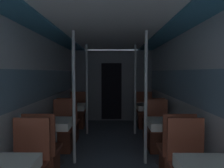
# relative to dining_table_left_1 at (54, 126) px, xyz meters

# --- Properties ---
(wall_left) EXTENTS (0.05, 8.54, 2.23)m
(wall_left) POSITION_rel_dining_table_left_1_xyz_m (-0.37, 0.11, 0.51)
(wall_left) COLOR silver
(wall_left) RESTS_ON ground_plane
(wall_right) EXTENTS (0.05, 8.54, 2.23)m
(wall_right) POSITION_rel_dining_table_left_1_xyz_m (2.25, 0.11, 0.51)
(wall_right) COLOR silver
(wall_right) RESTS_ON ground_plane
(ceiling_panel) EXTENTS (2.62, 8.54, 0.07)m
(ceiling_panel) POSITION_rel_dining_table_left_1_xyz_m (0.94, 0.11, 1.64)
(ceiling_panel) COLOR white
(ceiling_panel) RESTS_ON wall_left
(bulkhead_far) EXTENTS (2.57, 0.09, 2.23)m
(bulkhead_far) POSITION_rel_dining_table_left_1_xyz_m (0.94, 3.32, 0.48)
(bulkhead_far) COLOR slate
(bulkhead_far) RESTS_ON ground_plane
(dining_table_left_1) EXTENTS (0.58, 0.58, 0.74)m
(dining_table_left_1) POSITION_rel_dining_table_left_1_xyz_m (0.00, 0.00, 0.00)
(dining_table_left_1) COLOR #4C4C51
(dining_table_left_1) RESTS_ON ground_plane
(chair_left_near_1) EXTENTS (0.44, 0.44, 0.99)m
(chair_left_near_1) POSITION_rel_dining_table_left_1_xyz_m (0.00, -0.60, -0.33)
(chair_left_near_1) COLOR brown
(chair_left_near_1) RESTS_ON ground_plane
(chair_left_far_1) EXTENTS (0.44, 0.44, 0.99)m
(chair_left_far_1) POSITION_rel_dining_table_left_1_xyz_m (0.00, 0.60, -0.33)
(chair_left_far_1) COLOR brown
(chair_left_far_1) RESTS_ON ground_plane
(support_pole_left_1) EXTENTS (0.05, 0.05, 2.23)m
(support_pole_left_1) POSITION_rel_dining_table_left_1_xyz_m (0.34, 0.00, 0.49)
(support_pole_left_1) COLOR silver
(support_pole_left_1) RESTS_ON ground_plane
(dining_table_left_2) EXTENTS (0.58, 0.58, 0.74)m
(dining_table_left_2) POSITION_rel_dining_table_left_1_xyz_m (0.00, 1.79, 0.00)
(dining_table_left_2) COLOR #4C4C51
(dining_table_left_2) RESTS_ON ground_plane
(chair_left_near_2) EXTENTS (0.44, 0.44, 0.99)m
(chair_left_near_2) POSITION_rel_dining_table_left_1_xyz_m (0.00, 1.19, -0.33)
(chair_left_near_2) COLOR brown
(chair_left_near_2) RESTS_ON ground_plane
(chair_left_far_2) EXTENTS (0.44, 0.44, 0.99)m
(chair_left_far_2) POSITION_rel_dining_table_left_1_xyz_m (0.00, 2.38, -0.33)
(chair_left_far_2) COLOR brown
(chair_left_far_2) RESTS_ON ground_plane
(support_pole_left_2) EXTENTS (0.05, 0.05, 2.23)m
(support_pole_left_2) POSITION_rel_dining_table_left_1_xyz_m (0.34, 1.79, 0.49)
(support_pole_left_2) COLOR silver
(support_pole_left_2) RESTS_ON ground_plane
(dining_table_right_1) EXTENTS (0.58, 0.58, 0.74)m
(dining_table_right_1) POSITION_rel_dining_table_left_1_xyz_m (1.88, 0.00, 0.00)
(dining_table_right_1) COLOR #4C4C51
(dining_table_right_1) RESTS_ON ground_plane
(chair_right_near_1) EXTENTS (0.44, 0.44, 0.99)m
(chair_right_near_1) POSITION_rel_dining_table_left_1_xyz_m (1.88, -0.60, -0.33)
(chair_right_near_1) COLOR brown
(chair_right_near_1) RESTS_ON ground_plane
(chair_right_far_1) EXTENTS (0.44, 0.44, 0.99)m
(chair_right_far_1) POSITION_rel_dining_table_left_1_xyz_m (1.88, 0.60, -0.33)
(chair_right_far_1) COLOR brown
(chair_right_far_1) RESTS_ON ground_plane
(support_pole_right_1) EXTENTS (0.05, 0.05, 2.23)m
(support_pole_right_1) POSITION_rel_dining_table_left_1_xyz_m (1.55, 0.00, 0.49)
(support_pole_right_1) COLOR silver
(support_pole_right_1) RESTS_ON ground_plane
(dining_table_right_2) EXTENTS (0.58, 0.58, 0.74)m
(dining_table_right_2) POSITION_rel_dining_table_left_1_xyz_m (1.88, 1.79, 0.00)
(dining_table_right_2) COLOR #4C4C51
(dining_table_right_2) RESTS_ON ground_plane
(chair_right_near_2) EXTENTS (0.44, 0.44, 0.99)m
(chair_right_near_2) POSITION_rel_dining_table_left_1_xyz_m (1.88, 1.19, -0.33)
(chair_right_near_2) COLOR brown
(chair_right_near_2) RESTS_ON ground_plane
(chair_right_far_2) EXTENTS (0.44, 0.44, 0.99)m
(chair_right_far_2) POSITION_rel_dining_table_left_1_xyz_m (1.88, 2.38, -0.33)
(chair_right_far_2) COLOR brown
(chair_right_far_2) RESTS_ON ground_plane
(support_pole_right_2) EXTENTS (0.05, 0.05, 2.23)m
(support_pole_right_2) POSITION_rel_dining_table_left_1_xyz_m (1.55, 1.79, 0.49)
(support_pole_right_2) COLOR silver
(support_pole_right_2) RESTS_ON ground_plane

